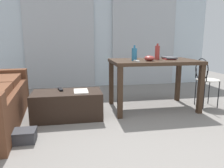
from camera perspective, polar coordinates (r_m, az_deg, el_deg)
name	(u,v)px	position (r m, az deg, el deg)	size (l,w,h in m)	color
ground_plane	(122,113)	(3.27, 2.71, -7.84)	(8.19, 8.19, 0.00)	gray
wall_back	(103,31)	(5.16, -2.49, 13.85)	(5.15, 0.10, 2.57)	silver
curtains	(103,40)	(5.07, -2.34, 11.62)	(3.52, 0.03, 2.17)	#B2B7BC
coffee_table	(67,105)	(3.09, -11.80, -5.49)	(0.96, 0.49, 0.38)	black
craft_table	(154,67)	(3.42, 11.05, 4.55)	(1.33, 0.81, 0.79)	#382619
wire_chair	(205,76)	(3.79, 23.55, 1.87)	(0.36, 0.36, 0.81)	silver
bottle_near	(157,52)	(3.48, 12.00, 8.25)	(0.07, 0.07, 0.25)	#99332D
bottle_far	(134,54)	(3.21, 5.99, 7.90)	(0.08, 0.08, 0.23)	teal
bowl	(149,58)	(3.23, 9.97, 6.79)	(0.15, 0.15, 0.08)	#9E3833
book_stack	(169,58)	(3.59, 15.00, 6.73)	(0.20, 0.31, 0.04)	red
tv_remote_on_table	(137,61)	(3.05, 6.59, 6.09)	(0.04, 0.15, 0.02)	#B7B7B2
scissors	(132,59)	(3.47, 5.31, 6.64)	(0.11, 0.08, 0.00)	#9EA0A5
tv_remote_primary	(60,89)	(3.15, -13.64, -1.40)	(0.05, 0.18, 0.03)	black
magazine	(81,91)	(2.99, -8.30, -1.93)	(0.19, 0.29, 0.02)	silver
shoebox	(19,136)	(2.59, -23.49, -12.66)	(0.35, 0.21, 0.13)	#38383D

